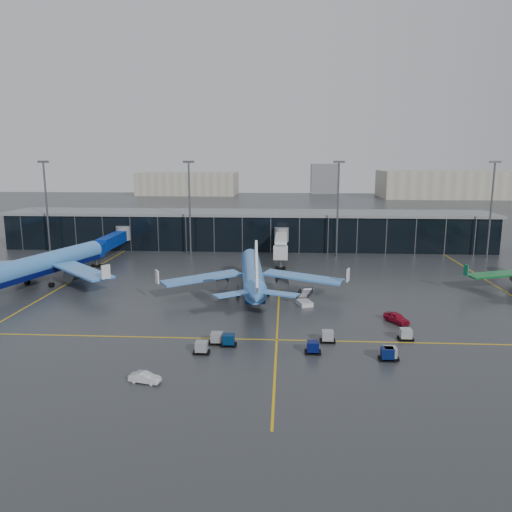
# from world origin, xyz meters

# --- Properties ---
(ground) EXTENTS (600.00, 600.00, 0.00)m
(ground) POSITION_xyz_m (0.00, 0.00, 0.00)
(ground) COLOR #282B2D
(ground) RESTS_ON ground
(terminal_pier) EXTENTS (142.00, 17.00, 10.70)m
(terminal_pier) POSITION_xyz_m (0.00, 62.00, 5.42)
(terminal_pier) COLOR black
(terminal_pier) RESTS_ON ground
(jet_bridges) EXTENTS (94.00, 27.50, 7.20)m
(jet_bridges) POSITION_xyz_m (-35.00, 42.99, 4.55)
(jet_bridges) COLOR #595B60
(jet_bridges) RESTS_ON ground
(flood_masts) EXTENTS (203.00, 0.50, 25.50)m
(flood_masts) POSITION_xyz_m (5.00, 50.00, 13.81)
(flood_masts) COLOR #595B60
(flood_masts) RESTS_ON ground
(distant_hangars) EXTENTS (260.00, 71.00, 22.00)m
(distant_hangars) POSITION_xyz_m (49.94, 270.08, 8.79)
(distant_hangars) COLOR #B2AD99
(distant_hangars) RESTS_ON ground
(taxi_lines) EXTENTS (220.00, 120.00, 0.02)m
(taxi_lines) POSITION_xyz_m (10.00, 10.61, 0.01)
(taxi_lines) COLOR gold
(taxi_lines) RESTS_ON ground
(airliner_arkefly) EXTENTS (50.23, 54.14, 13.94)m
(airliner_arkefly) POSITION_xyz_m (-39.32, 15.54, 6.97)
(airliner_arkefly) COLOR #4286DA
(airliner_arkefly) RESTS_ON ground
(airliner_klm_near) EXTENTS (40.86, 45.45, 12.91)m
(airliner_klm_near) POSITION_xyz_m (4.74, 10.31, 6.46)
(airliner_klm_near) COLOR #4284D9
(airliner_klm_near) RESTS_ON ground
(baggage_carts) EXTENTS (31.16, 9.29, 1.70)m
(baggage_carts) POSITION_xyz_m (14.44, -18.48, 0.76)
(baggage_carts) COLOR black
(baggage_carts) RESTS_ON ground
(mobile_airstair) EXTENTS (3.13, 3.75, 3.45)m
(mobile_airstair) POSITION_xyz_m (14.70, 2.86, 0.77)
(mobile_airstair) COLOR silver
(mobile_airstair) RESTS_ON ground
(service_van_red) EXTENTS (4.03, 5.12, 1.63)m
(service_van_red) POSITION_xyz_m (29.18, -5.97, 0.82)
(service_van_red) COLOR maroon
(service_van_red) RESTS_ON ground
(service_van_white) EXTENTS (4.03, 2.12, 1.26)m
(service_van_white) POSITION_xyz_m (-5.33, -30.07, 0.63)
(service_van_white) COLOR silver
(service_van_white) RESTS_ON ground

